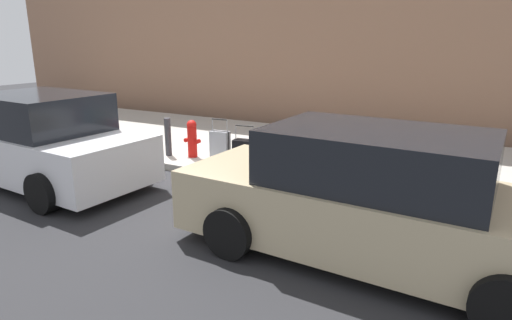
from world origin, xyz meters
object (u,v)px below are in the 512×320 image
object	(u,v)px
suitcase_maroon_0	(349,159)
fire_hydrant	(192,138)
suitcase_teal_1	(321,157)
suitcase_red_3	(266,156)
parked_car_beige_0	(374,200)
suitcase_olive_2	(295,154)
suitcase_black_4	(245,152)
bollard_post	(168,137)
parked_car_white_1	(44,142)
suitcase_silver_5	(220,146)

from	to	relation	value
suitcase_maroon_0	fire_hydrant	bearing A→B (deg)	0.99
suitcase_teal_1	suitcase_red_3	size ratio (longest dim) A/B	1.69
parked_car_beige_0	suitcase_maroon_0	bearing A→B (deg)	-67.02
suitcase_olive_2	parked_car_beige_0	bearing A→B (deg)	130.87
suitcase_teal_1	suitcase_black_4	distance (m)	1.66
suitcase_maroon_0	bollard_post	world-z (taller)	suitcase_maroon_0
suitcase_olive_2	suitcase_red_3	bearing A→B (deg)	6.89
suitcase_red_3	parked_car_white_1	size ratio (longest dim) A/B	0.14
suitcase_maroon_0	suitcase_black_4	size ratio (longest dim) A/B	1.32
suitcase_maroon_0	suitcase_red_3	size ratio (longest dim) A/B	1.79
suitcase_teal_1	fire_hydrant	xyz separation A→B (m)	(2.92, 0.00, 0.04)
bollard_post	parked_car_white_1	xyz separation A→B (m)	(1.03, 2.23, 0.22)
suitcase_red_3	suitcase_black_4	xyz separation A→B (m)	(0.56, -0.13, -0.02)
suitcase_silver_5	fire_hydrant	xyz separation A→B (m)	(0.74, -0.04, 0.09)
suitcase_olive_2	suitcase_red_3	size ratio (longest dim) A/B	1.36
suitcase_olive_2	bollard_post	size ratio (longest dim) A/B	0.98
suitcase_maroon_0	suitcase_olive_2	bearing A→B (deg)	3.55
suitcase_red_3	bollard_post	bearing A→B (deg)	1.85
bollard_post	suitcase_silver_5	bearing A→B (deg)	-175.15
suitcase_maroon_0	parked_car_beige_0	world-z (taller)	parked_car_beige_0
suitcase_teal_1	parked_car_white_1	size ratio (longest dim) A/B	0.23
suitcase_teal_1	bollard_post	world-z (taller)	suitcase_teal_1
suitcase_teal_1	fire_hydrant	distance (m)	2.92
suitcase_red_3	suitcase_silver_5	size ratio (longest dim) A/B	0.66
fire_hydrant	suitcase_teal_1	bearing A→B (deg)	-179.97
suitcase_olive_2	suitcase_maroon_0	bearing A→B (deg)	-176.45
parked_car_beige_0	bollard_post	bearing A→B (deg)	-24.07
suitcase_black_4	parked_car_beige_0	bearing A→B (deg)	142.64
suitcase_olive_2	parked_car_white_1	distance (m)	4.64
suitcase_olive_2	parked_car_beige_0	distance (m)	3.16
suitcase_maroon_0	suitcase_red_3	xyz separation A→B (m)	(1.60, 0.13, -0.11)
bollard_post	suitcase_maroon_0	bearing A→B (deg)	-176.98
suitcase_teal_1	parked_car_white_1	world-z (taller)	parked_car_white_1
suitcase_maroon_0	suitcase_teal_1	size ratio (longest dim) A/B	1.06
suitcase_red_3	suitcase_teal_1	bearing A→B (deg)	-176.06
suitcase_red_3	suitcase_maroon_0	bearing A→B (deg)	-175.25
suitcase_silver_5	parked_car_beige_0	distance (m)	4.41
suitcase_teal_1	suitcase_silver_5	bearing A→B (deg)	1.13
suitcase_red_3	parked_car_white_1	bearing A→B (deg)	34.24
fire_hydrant	parked_car_white_1	xyz separation A→B (m)	(1.56, 2.38, 0.21)
suitcase_black_4	parked_car_beige_0	size ratio (longest dim) A/B	0.17
suitcase_teal_1	suitcase_silver_5	size ratio (longest dim) A/B	1.11
suitcase_silver_5	parked_car_beige_0	world-z (taller)	parked_car_beige_0
suitcase_maroon_0	suitcase_olive_2	xyz separation A→B (m)	(1.02, 0.06, -0.01)
suitcase_olive_2	parked_car_white_1	bearing A→B (deg)	30.95
suitcase_maroon_0	suitcase_teal_1	world-z (taller)	suitcase_maroon_0
suitcase_red_3	parked_car_white_1	world-z (taller)	parked_car_white_1
suitcase_red_3	bollard_post	xyz separation A→B (m)	(2.37, 0.08, 0.14)
suitcase_black_4	parked_car_white_1	world-z (taller)	parked_car_white_1
suitcase_olive_2	suitcase_black_4	world-z (taller)	suitcase_olive_2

